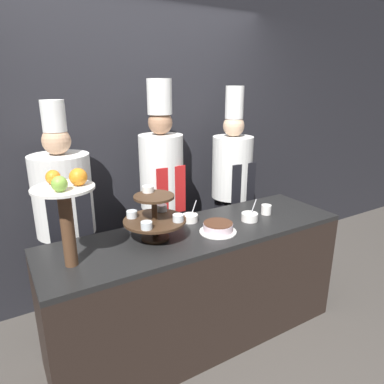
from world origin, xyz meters
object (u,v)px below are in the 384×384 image
(cup_white, at_px, (266,210))
(chef_center_right, at_px, (232,182))
(tiered_stand, at_px, (154,216))
(chef_left, at_px, (65,215))
(chef_center_left, at_px, (162,187))
(cake_round, at_px, (218,228))
(serving_bowl_far, at_px, (190,218))
(serving_bowl_near, at_px, (250,217))
(fruit_pedestal, at_px, (66,202))

(cup_white, relative_size, chef_center_right, 0.04)
(tiered_stand, relative_size, chef_left, 0.23)
(chef_left, relative_size, chef_center_right, 0.95)
(chef_center_left, distance_m, chef_center_right, 0.72)
(tiered_stand, height_order, cake_round, tiered_stand)
(serving_bowl_far, bearing_deg, serving_bowl_near, -28.54)
(cup_white, bearing_deg, serving_bowl_near, -169.31)
(chef_left, distance_m, chef_center_right, 1.50)
(serving_bowl_near, xyz_separation_m, chef_center_right, (0.32, 0.65, 0.06))
(cup_white, bearing_deg, cake_round, -170.29)
(fruit_pedestal, xyz_separation_m, cup_white, (1.46, 0.03, -0.33))
(cup_white, relative_size, chef_center_left, 0.04)
(cake_round, bearing_deg, chef_center_left, 96.25)
(cup_white, distance_m, chef_center_left, 0.86)
(chef_left, bearing_deg, fruit_pedestal, -98.22)
(serving_bowl_far, xyz_separation_m, chef_center_right, (0.71, 0.44, 0.07))
(serving_bowl_near, xyz_separation_m, serving_bowl_far, (-0.39, 0.21, -0.00))
(fruit_pedestal, relative_size, serving_bowl_near, 3.42)
(tiered_stand, xyz_separation_m, cake_round, (0.41, -0.13, -0.13))
(serving_bowl_far, height_order, chef_left, chef_left)
(cup_white, bearing_deg, tiered_stand, 177.38)
(fruit_pedestal, distance_m, cake_round, 1.01)
(serving_bowl_far, distance_m, chef_left, 0.90)
(cup_white, distance_m, chef_left, 1.50)
(tiered_stand, xyz_separation_m, serving_bowl_far, (0.34, 0.13, -0.13))
(tiered_stand, relative_size, serving_bowl_near, 2.53)
(cake_round, distance_m, serving_bowl_near, 0.32)
(fruit_pedestal, bearing_deg, serving_bowl_far, 13.21)
(cup_white, bearing_deg, serving_bowl_far, 163.44)
(tiered_stand, distance_m, chef_center_left, 0.66)
(fruit_pedestal, height_order, chef_center_right, chef_center_right)
(fruit_pedestal, bearing_deg, chef_center_right, 22.03)
(serving_bowl_near, bearing_deg, tiered_stand, 173.79)
(fruit_pedestal, height_order, chef_left, chef_left)
(cake_round, bearing_deg, serving_bowl_near, 9.10)
(cake_round, relative_size, chef_center_left, 0.13)
(tiered_stand, distance_m, chef_center_right, 1.20)
(chef_center_left, bearing_deg, cup_white, -45.84)
(cup_white, bearing_deg, chef_left, 156.01)
(serving_bowl_near, bearing_deg, fruit_pedestal, 179.87)
(tiered_stand, bearing_deg, cup_white, -2.62)
(chef_left, bearing_deg, chef_center_right, 0.00)
(cake_round, bearing_deg, chef_left, 140.75)
(tiered_stand, relative_size, serving_bowl_far, 2.58)
(chef_center_left, height_order, chef_center_right, chef_center_left)
(chef_left, bearing_deg, cake_round, -39.25)
(cup_white, xyz_separation_m, chef_left, (-1.37, 0.61, 0.02))
(tiered_stand, bearing_deg, cake_round, -17.73)
(chef_center_right, bearing_deg, cup_white, -101.88)
(chef_left, height_order, chef_center_left, chef_center_left)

